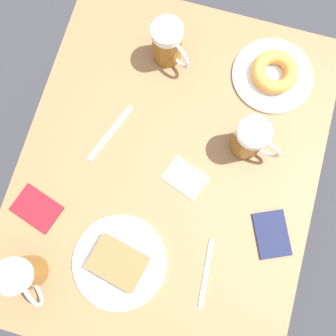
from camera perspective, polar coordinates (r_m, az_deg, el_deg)
name	(u,v)px	position (r m, az deg, el deg)	size (l,w,h in m)	color
ground_plane	(168,199)	(1.81, 0.00, -4.75)	(8.00, 8.00, 0.00)	#333338
table	(168,173)	(1.12, 0.00, -0.81)	(0.84, 1.06, 0.75)	olive
plate_with_cake	(119,262)	(1.03, -7.48, -14.07)	(0.25, 0.25, 0.05)	white
plate_with_donut	(274,73)	(1.17, 15.79, 13.69)	(0.24, 0.24, 0.05)	white
beer_mug_left	(251,139)	(1.03, 12.48, 4.29)	(0.14, 0.09, 0.14)	#8C5619
beer_mug_center	(168,44)	(1.12, -0.02, 18.43)	(0.12, 0.10, 0.14)	#8C5619
beer_mug_right	(23,275)	(1.04, -21.17, -14.94)	(0.12, 0.11, 0.14)	#8C5619
napkin_folded	(185,178)	(1.06, 2.61, -1.52)	(0.13, 0.11, 0.00)	white
fork	(206,273)	(1.05, 5.80, -15.59)	(0.03, 0.18, 0.00)	silver
knife	(110,133)	(1.10, -8.78, 5.30)	(0.08, 0.19, 0.00)	silver
passport_near_edge	(272,234)	(1.08, 15.54, -9.70)	(0.13, 0.15, 0.01)	#141938
passport_far_edge	(37,208)	(1.10, -19.38, -5.83)	(0.15, 0.12, 0.01)	maroon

